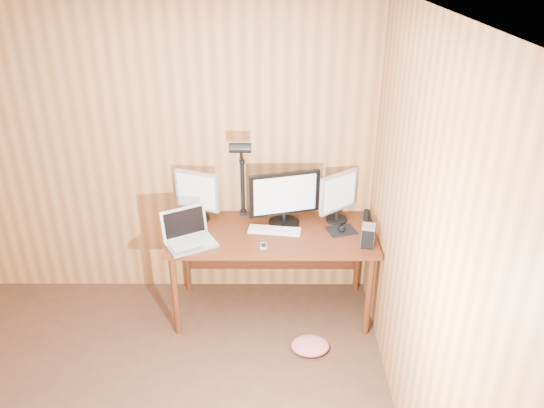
{
  "coord_description": "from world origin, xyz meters",
  "views": [
    {
      "loc": [
        0.94,
        -1.97,
        2.79
      ],
      "look_at": [
        0.93,
        1.58,
        1.02
      ],
      "focal_mm": 35.0,
      "sensor_mm": 36.0,
      "label": 1
    }
  ],
  "objects_px": {
    "keyboard": "(275,230)",
    "monitor_right": "(338,196)",
    "monitor_left": "(197,195)",
    "mouse": "(342,228)",
    "speaker": "(367,217)",
    "desk_lamp": "(241,168)",
    "monitor_center": "(284,198)",
    "desk": "(272,241)",
    "laptop": "(188,235)",
    "hard_drive": "(368,236)",
    "phone": "(264,246)"
  },
  "relations": [
    {
      "from": "speaker",
      "to": "desk_lamp",
      "type": "bearing_deg",
      "value": 175.75
    },
    {
      "from": "monitor_center",
      "to": "speaker",
      "type": "bearing_deg",
      "value": -14.49
    },
    {
      "from": "desk",
      "to": "mouse",
      "type": "distance_m",
      "value": 0.56
    },
    {
      "from": "monitor_left",
      "to": "hard_drive",
      "type": "height_order",
      "value": "monitor_left"
    },
    {
      "from": "monitor_left",
      "to": "monitor_center",
      "type": "bearing_deg",
      "value": 14.97
    },
    {
      "from": "desk_lamp",
      "to": "monitor_right",
      "type": "bearing_deg",
      "value": 8.87
    },
    {
      "from": "keyboard",
      "to": "monitor_right",
      "type": "bearing_deg",
      "value": 27.45
    },
    {
      "from": "monitor_center",
      "to": "monitor_right",
      "type": "distance_m",
      "value": 0.43
    },
    {
      "from": "laptop",
      "to": "mouse",
      "type": "relative_size",
      "value": 4.31
    },
    {
      "from": "monitor_center",
      "to": "laptop",
      "type": "xyz_separation_m",
      "value": [
        -0.73,
        -0.29,
        -0.17
      ]
    },
    {
      "from": "desk",
      "to": "keyboard",
      "type": "height_order",
      "value": "keyboard"
    },
    {
      "from": "monitor_left",
      "to": "phone",
      "type": "height_order",
      "value": "monitor_left"
    },
    {
      "from": "desk_lamp",
      "to": "speaker",
      "type": "bearing_deg",
      "value": 6.52
    },
    {
      "from": "monitor_left",
      "to": "hard_drive",
      "type": "relative_size",
      "value": 2.64
    },
    {
      "from": "keyboard",
      "to": "monitor_left",
      "type": "bearing_deg",
      "value": 170.54
    },
    {
      "from": "monitor_right",
      "to": "mouse",
      "type": "height_order",
      "value": "monitor_right"
    },
    {
      "from": "monitor_left",
      "to": "monitor_right",
      "type": "bearing_deg",
      "value": 20.0
    },
    {
      "from": "monitor_left",
      "to": "desk",
      "type": "bearing_deg",
      "value": 8.08
    },
    {
      "from": "laptop",
      "to": "desk_lamp",
      "type": "bearing_deg",
      "value": 14.3
    },
    {
      "from": "monitor_right",
      "to": "speaker",
      "type": "relative_size",
      "value": 3.46
    },
    {
      "from": "monitor_center",
      "to": "monitor_right",
      "type": "bearing_deg",
      "value": -7.68
    },
    {
      "from": "keyboard",
      "to": "mouse",
      "type": "relative_size",
      "value": 4.13
    },
    {
      "from": "monitor_left",
      "to": "laptop",
      "type": "height_order",
      "value": "monitor_left"
    },
    {
      "from": "speaker",
      "to": "keyboard",
      "type": "bearing_deg",
      "value": -169.94
    },
    {
      "from": "laptop",
      "to": "hard_drive",
      "type": "bearing_deg",
      "value": -30.75
    },
    {
      "from": "laptop",
      "to": "mouse",
      "type": "distance_m",
      "value": 1.19
    },
    {
      "from": "monitor_right",
      "to": "desk_lamp",
      "type": "distance_m",
      "value": 0.8
    },
    {
      "from": "keyboard",
      "to": "mouse",
      "type": "bearing_deg",
      "value": 9.07
    },
    {
      "from": "keyboard",
      "to": "hard_drive",
      "type": "relative_size",
      "value": 2.66
    },
    {
      "from": "desk",
      "to": "laptop",
      "type": "height_order",
      "value": "laptop"
    },
    {
      "from": "laptop",
      "to": "hard_drive",
      "type": "xyz_separation_m",
      "value": [
        1.34,
        -0.04,
        0.01
      ]
    },
    {
      "from": "laptop",
      "to": "phone",
      "type": "xyz_separation_m",
      "value": [
        0.57,
        -0.06,
        -0.06
      ]
    },
    {
      "from": "monitor_left",
      "to": "speaker",
      "type": "height_order",
      "value": "monitor_left"
    },
    {
      "from": "speaker",
      "to": "desk",
      "type": "bearing_deg",
      "value": -174.6
    },
    {
      "from": "monitor_left",
      "to": "keyboard",
      "type": "distance_m",
      "value": 0.68
    },
    {
      "from": "desk",
      "to": "mouse",
      "type": "bearing_deg",
      "value": -5.07
    },
    {
      "from": "monitor_left",
      "to": "keyboard",
      "type": "xyz_separation_m",
      "value": [
        0.62,
        -0.19,
        -0.21
      ]
    },
    {
      "from": "monitor_left",
      "to": "hard_drive",
      "type": "xyz_separation_m",
      "value": [
        1.31,
        -0.39,
        -0.15
      ]
    },
    {
      "from": "desk",
      "to": "speaker",
      "type": "distance_m",
      "value": 0.78
    },
    {
      "from": "mouse",
      "to": "speaker",
      "type": "height_order",
      "value": "speaker"
    },
    {
      "from": "hard_drive",
      "to": "speaker",
      "type": "height_order",
      "value": "hard_drive"
    },
    {
      "from": "keyboard",
      "to": "desk_lamp",
      "type": "distance_m",
      "value": 0.55
    },
    {
      "from": "monitor_left",
      "to": "speaker",
      "type": "bearing_deg",
      "value": 18.06
    },
    {
      "from": "mouse",
      "to": "desk_lamp",
      "type": "distance_m",
      "value": 0.91
    },
    {
      "from": "keyboard",
      "to": "hard_drive",
      "type": "height_order",
      "value": "hard_drive"
    },
    {
      "from": "speaker",
      "to": "desk_lamp",
      "type": "relative_size",
      "value": 0.16
    },
    {
      "from": "mouse",
      "to": "monitor_left",
      "type": "bearing_deg",
      "value": 153.92
    },
    {
      "from": "speaker",
      "to": "desk_lamp",
      "type": "xyz_separation_m",
      "value": [
        -0.99,
        0.07,
        0.39
      ]
    },
    {
      "from": "monitor_left",
      "to": "hard_drive",
      "type": "distance_m",
      "value": 1.37
    },
    {
      "from": "laptop",
      "to": "mouse",
      "type": "xyz_separation_m",
      "value": [
        1.17,
        0.18,
        -0.04
      ]
    }
  ]
}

